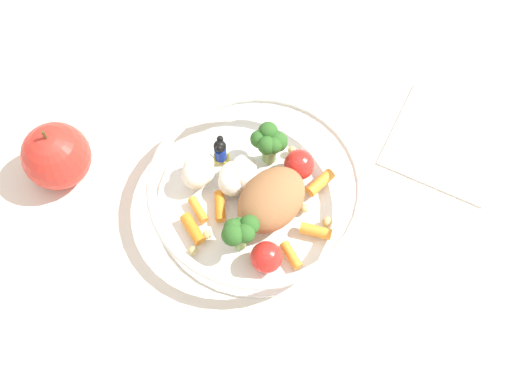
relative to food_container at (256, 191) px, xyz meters
The scene contains 4 objects.
ground_plane 0.03m from the food_container, 24.19° to the right, with size 2.40×2.40×0.00m, color silver.
food_container is the anchor object (origin of this frame).
loose_apple 0.22m from the food_container, 67.44° to the right, with size 0.07×0.07×0.09m.
folded_napkin 0.24m from the food_container, 141.89° to the left, with size 0.12×0.12×0.01m, color white.
Camera 1 is at (0.23, 0.17, 0.61)m, focal length 43.55 mm.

